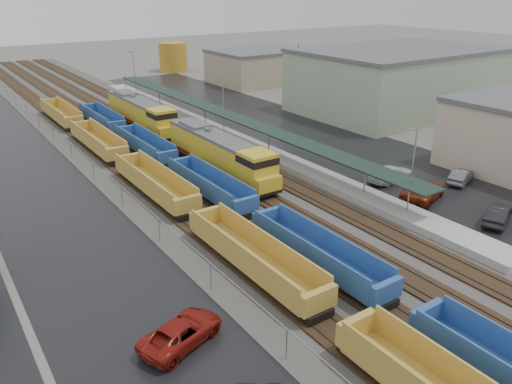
% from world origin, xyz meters
% --- Properties ---
extents(ballast_strip, '(20.00, 160.00, 0.08)m').
position_xyz_m(ballast_strip, '(0.00, 60.00, 0.04)').
color(ballast_strip, '#302D2B').
rests_on(ballast_strip, ground).
extents(trackbed, '(14.60, 160.00, 0.22)m').
position_xyz_m(trackbed, '(-0.00, 60.00, 0.16)').
color(trackbed, black).
rests_on(trackbed, ground).
extents(west_parking_lot, '(10.00, 160.00, 0.02)m').
position_xyz_m(west_parking_lot, '(-15.00, 60.00, 0.01)').
color(west_parking_lot, black).
rests_on(west_parking_lot, ground).
extents(east_commuter_lot, '(16.00, 100.00, 0.02)m').
position_xyz_m(east_commuter_lot, '(19.00, 50.00, 0.01)').
color(east_commuter_lot, black).
rests_on(east_commuter_lot, ground).
extents(station_platform, '(3.00, 80.00, 8.00)m').
position_xyz_m(station_platform, '(9.50, 50.01, 0.73)').
color(station_platform, '#9E9B93').
rests_on(station_platform, ground).
extents(chainlink_fence, '(0.08, 160.04, 2.02)m').
position_xyz_m(chainlink_fence, '(-9.50, 58.44, 1.61)').
color(chainlink_fence, gray).
rests_on(chainlink_fence, ground).
extents(industrial_buildings, '(32.52, 75.30, 9.50)m').
position_xyz_m(industrial_buildings, '(37.76, 45.85, 4.25)').
color(industrial_buildings, tan).
rests_on(industrial_buildings, ground).
extents(distant_hills, '(301.00, 140.00, 25.20)m').
position_xyz_m(distant_hills, '(44.79, 210.68, 0.00)').
color(distant_hills, '#55664F').
rests_on(distant_hills, ground).
extents(tree_east, '(4.40, 4.40, 10.00)m').
position_xyz_m(tree_east, '(28.00, 58.00, 6.47)').
color(tree_east, '#332316').
rests_on(tree_east, ground).
extents(locomotive_lead, '(2.87, 18.93, 4.29)m').
position_xyz_m(locomotive_lead, '(2.00, 38.11, 2.30)').
color(locomotive_lead, black).
rests_on(locomotive_lead, ground).
extents(locomotive_trail, '(2.87, 18.93, 4.29)m').
position_xyz_m(locomotive_trail, '(2.00, 59.11, 2.30)').
color(locomotive_trail, black).
rests_on(locomotive_trail, ground).
extents(well_string_yellow, '(2.58, 96.82, 2.29)m').
position_xyz_m(well_string_yellow, '(-6.00, 28.53, 1.15)').
color(well_string_yellow, '#B09630').
rests_on(well_string_yellow, ground).
extents(well_string_blue, '(2.46, 89.40, 2.18)m').
position_xyz_m(well_string_blue, '(-2.00, 25.82, 1.11)').
color(well_string_blue, navy).
rests_on(well_string_blue, ground).
extents(storage_tank, '(6.40, 6.40, 6.40)m').
position_xyz_m(storage_tank, '(27.83, 103.05, 3.20)').
color(storage_tank, '#B17D23').
rests_on(storage_tank, ground).
extents(parked_car_west_c, '(3.92, 5.62, 1.42)m').
position_xyz_m(parked_car_west_c, '(-13.44, 16.36, 0.71)').
color(parked_car_west_c, maroon).
rests_on(parked_car_west_c, ground).
extents(parked_car_east_a, '(3.23, 4.98, 1.55)m').
position_xyz_m(parked_car_east_a, '(15.15, 15.20, 0.77)').
color(parked_car_east_a, black).
rests_on(parked_car_east_a, ground).
extents(parked_car_east_b, '(4.39, 6.36, 1.62)m').
position_xyz_m(parked_car_east_b, '(14.13, 21.99, 0.81)').
color(parked_car_east_b, maroon).
rests_on(parked_car_east_b, ground).
extents(parked_car_east_c, '(2.38, 5.50, 1.58)m').
position_xyz_m(parked_car_east_c, '(15.20, 26.76, 0.79)').
color(parked_car_east_c, silver).
rests_on(parked_car_east_c, ground).
extents(parked_car_east_e, '(2.85, 4.58, 1.42)m').
position_xyz_m(parked_car_east_e, '(20.63, 22.52, 0.71)').
color(parked_car_east_e, '#525457').
rests_on(parked_car_east_e, ground).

